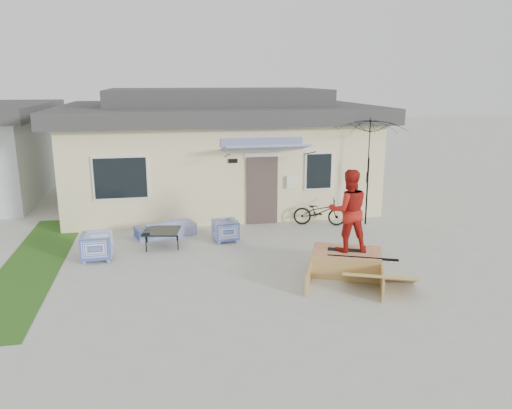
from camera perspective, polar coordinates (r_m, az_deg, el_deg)
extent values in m
plane|color=#B0B1A6|center=(11.40, 0.20, -8.61)|extent=(90.00, 90.00, 0.00)
cube|color=#255419|center=(13.47, -23.97, -6.22)|extent=(1.40, 8.00, 0.01)
cube|color=beige|center=(18.66, -4.47, 5.13)|extent=(10.00, 7.00, 3.00)
cube|color=#333333|center=(18.47, -4.58, 10.50)|extent=(10.80, 7.80, 0.50)
cube|color=#333333|center=(18.44, -4.61, 12.21)|extent=(7.50, 4.50, 0.60)
cube|color=#483834|center=(15.45, 0.71, 1.59)|extent=(0.95, 0.08, 2.10)
cube|color=white|center=(15.10, -15.12, 2.93)|extent=(1.60, 0.06, 1.30)
cube|color=white|center=(15.80, 7.14, 3.79)|extent=(0.90, 0.06, 1.20)
cube|color=#3047A3|center=(14.71, 1.13, 6.49)|extent=(2.50, 1.09, 0.29)
imported|color=#3047A3|center=(14.62, -10.27, -2.30)|extent=(1.76, 0.97, 0.66)
imported|color=#3047A3|center=(13.14, -17.61, -4.40)|extent=(0.71, 0.75, 0.76)
imported|color=#3047A3|center=(13.98, -3.52, -2.83)|extent=(0.69, 0.72, 0.67)
cube|color=black|center=(13.77, -10.65, -3.79)|extent=(1.07, 1.07, 0.45)
imported|color=black|center=(15.53, 7.25, -0.49)|extent=(1.70, 1.00, 1.03)
cylinder|color=black|center=(15.74, 12.51, 1.48)|extent=(0.05, 0.05, 2.10)
imported|color=black|center=(15.61, 12.65, 3.99)|extent=(2.54, 2.40, 0.90)
cube|color=black|center=(11.88, 10.28, -5.06)|extent=(0.89, 0.52, 0.05)
imported|color=#A71B15|center=(11.60, 10.49, -0.50)|extent=(1.00, 0.81, 1.90)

